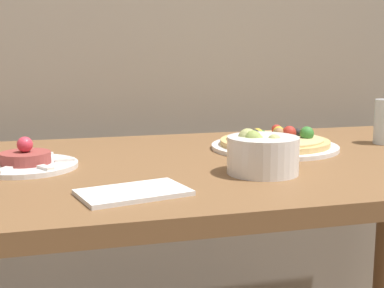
% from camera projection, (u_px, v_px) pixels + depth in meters
% --- Properties ---
extents(dining_table, '(1.43, 0.75, 0.76)m').
position_uv_depth(dining_table, '(223.00, 204.00, 1.19)').
color(dining_table, brown).
rests_on(dining_table, ground_plane).
extents(pizza_plate, '(0.31, 0.31, 0.05)m').
position_uv_depth(pizza_plate, '(275.00, 143.00, 1.30)').
color(pizza_plate, white).
rests_on(pizza_plate, dining_table).
extents(tartare_plate, '(0.21, 0.21, 0.06)m').
position_uv_depth(tartare_plate, '(26.00, 162.00, 1.09)').
color(tartare_plate, white).
rests_on(tartare_plate, dining_table).
extents(small_bowl, '(0.14, 0.14, 0.09)m').
position_uv_depth(small_bowl, '(262.00, 154.00, 1.04)').
color(small_bowl, white).
rests_on(small_bowl, dining_table).
extents(napkin, '(0.20, 0.14, 0.01)m').
position_uv_depth(napkin, '(133.00, 192.00, 0.89)').
color(napkin, white).
rests_on(napkin, dining_table).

